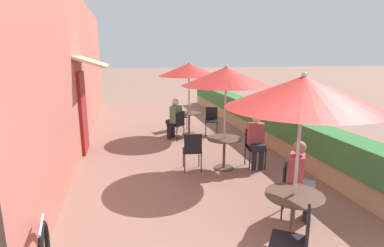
# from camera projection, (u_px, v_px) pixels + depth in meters

# --- Properties ---
(cafe_facade_wall) EXTENTS (0.98, 14.68, 4.20)m
(cafe_facade_wall) POSITION_uv_depth(u_px,v_px,m) (77.00, 71.00, 8.14)
(cafe_facade_wall) COLOR #C66B5B
(cafe_facade_wall) RESTS_ON ground_plane
(planter_hedge) EXTENTS (0.60, 13.68, 1.01)m
(planter_hedge) POSITION_uv_depth(u_px,v_px,m) (254.00, 118.00, 9.67)
(planter_hedge) COLOR tan
(planter_hedge) RESTS_ON ground_plane
(patio_table_near) EXTENTS (0.77, 0.77, 0.71)m
(patio_table_near) POSITION_uv_depth(u_px,v_px,m) (293.00, 208.00, 4.01)
(patio_table_near) COLOR brown
(patio_table_near) RESTS_ON ground_plane
(patio_umbrella_near) EXTENTS (1.91, 1.91, 2.32)m
(patio_umbrella_near) POSITION_uv_depth(u_px,v_px,m) (303.00, 92.00, 3.66)
(patio_umbrella_near) COLOR #B7B7BC
(patio_umbrella_near) RESTS_ON ground_plane
(cafe_chair_near_left) EXTENTS (0.56, 0.56, 0.87)m
(cafe_chair_near_left) POSITION_uv_depth(u_px,v_px,m) (296.00, 239.00, 3.33)
(cafe_chair_near_left) COLOR black
(cafe_chair_near_left) RESTS_ON ground_plane
(cafe_chair_near_right) EXTENTS (0.56, 0.56, 0.87)m
(cafe_chair_near_right) POSITION_uv_depth(u_px,v_px,m) (291.00, 185.00, 4.69)
(cafe_chair_near_right) COLOR black
(cafe_chair_near_right) RESTS_ON ground_plane
(seated_patron_near_right) EXTENTS (0.51, 0.49, 1.25)m
(seated_patron_near_right) POSITION_uv_depth(u_px,v_px,m) (300.00, 176.00, 4.61)
(seated_patron_near_right) COLOR #23232D
(seated_patron_near_right) RESTS_ON ground_plane
(patio_table_mid) EXTENTS (0.77, 0.77, 0.71)m
(patio_table_mid) POSITION_uv_depth(u_px,v_px,m) (224.00, 147.00, 6.69)
(patio_table_mid) COLOR brown
(patio_table_mid) RESTS_ON ground_plane
(patio_umbrella_mid) EXTENTS (1.91, 1.91, 2.32)m
(patio_umbrella_mid) POSITION_uv_depth(u_px,v_px,m) (226.00, 76.00, 6.34)
(patio_umbrella_mid) COLOR #B7B7BC
(patio_umbrella_mid) RESTS_ON ground_plane
(cafe_chair_mid_left) EXTENTS (0.44, 0.44, 0.87)m
(cafe_chair_mid_left) POSITION_uv_depth(u_px,v_px,m) (254.00, 144.00, 6.85)
(cafe_chair_mid_left) COLOR black
(cafe_chair_mid_left) RESTS_ON ground_plane
(seated_patron_mid_left) EXTENTS (0.36, 0.43, 1.25)m
(seated_patron_mid_left) POSITION_uv_depth(u_px,v_px,m) (256.00, 139.00, 6.70)
(seated_patron_mid_left) COLOR #23232D
(seated_patron_mid_left) RESTS_ON ground_plane
(cafe_chair_mid_right) EXTENTS (0.44, 0.44, 0.87)m
(cafe_chair_mid_right) POSITION_uv_depth(u_px,v_px,m) (192.00, 149.00, 6.54)
(cafe_chair_mid_right) COLOR black
(cafe_chair_mid_right) RESTS_ON ground_plane
(patio_table_far) EXTENTS (0.77, 0.77, 0.71)m
(patio_table_far) POSITION_uv_depth(u_px,v_px,m) (189.00, 119.00, 9.63)
(patio_table_far) COLOR brown
(patio_table_far) RESTS_ON ground_plane
(patio_umbrella_far) EXTENTS (1.91, 1.91, 2.32)m
(patio_umbrella_far) POSITION_uv_depth(u_px,v_px,m) (189.00, 70.00, 9.29)
(patio_umbrella_far) COLOR #B7B7BC
(patio_umbrella_far) RESTS_ON ground_plane
(cafe_chair_far_left) EXTENTS (0.57, 0.57, 0.87)m
(cafe_chair_far_left) POSITION_uv_depth(u_px,v_px,m) (178.00, 123.00, 9.00)
(cafe_chair_far_left) COLOR black
(cafe_chair_far_left) RESTS_ON ground_plane
(seated_patron_far_left) EXTENTS (0.51, 0.51, 1.25)m
(seated_patron_far_left) POSITION_uv_depth(u_px,v_px,m) (175.00, 117.00, 9.03)
(seated_patron_far_left) COLOR #23232D
(seated_patron_far_left) RESTS_ON ground_plane
(cafe_chair_far_right) EXTENTS (0.50, 0.50, 0.87)m
(cafe_chair_far_right) POSITION_uv_depth(u_px,v_px,m) (212.00, 118.00, 9.66)
(cafe_chair_far_right) COLOR black
(cafe_chair_far_right) RESTS_ON ground_plane
(cafe_chair_far_back) EXTENTS (0.48, 0.48, 0.87)m
(cafe_chair_far_back) POSITION_uv_depth(u_px,v_px,m) (178.00, 115.00, 10.23)
(cafe_chair_far_back) COLOR black
(cafe_chair_far_back) RESTS_ON ground_plane
(coffee_cup_far) EXTENTS (0.07, 0.07, 0.09)m
(coffee_cup_far) POSITION_uv_depth(u_px,v_px,m) (189.00, 111.00, 9.66)
(coffee_cup_far) COLOR #B73D3D
(coffee_cup_far) RESTS_ON patio_table_far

